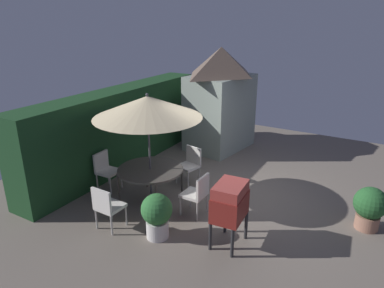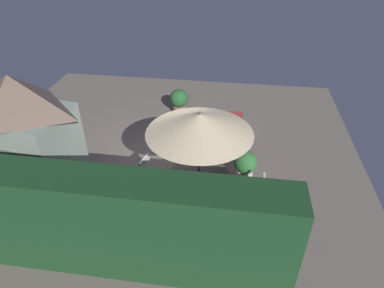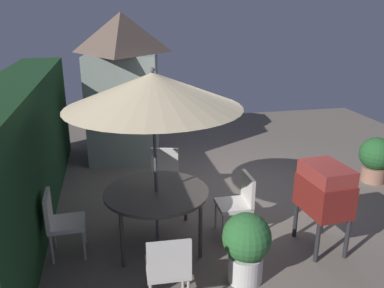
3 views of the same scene
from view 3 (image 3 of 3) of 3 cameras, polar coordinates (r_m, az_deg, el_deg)
ground_plane at (r=7.15m, az=6.71°, el=-7.15°), size 11.00×11.00×0.00m
hedge_backdrop at (r=6.56m, az=-23.34°, el=-1.05°), size 6.24×0.81×2.11m
garden_shed at (r=8.85m, az=-9.71°, el=8.46°), size 2.26×1.78×3.06m
patio_table at (r=5.45m, az=-5.12°, el=-7.22°), size 1.42×1.42×0.78m
patio_umbrella at (r=5.00m, az=-5.59°, el=7.66°), size 2.26×2.26×2.44m
bbq_grill at (r=5.54m, az=18.47°, el=-6.34°), size 0.74×0.55×1.20m
chair_near_shed at (r=5.52m, az=-18.47°, el=-10.20°), size 0.48×0.48×0.90m
chair_far_side at (r=4.42m, az=-3.43°, el=-17.09°), size 0.48×0.48×0.90m
chair_toward_hedge at (r=5.77m, az=6.77°, el=-7.99°), size 0.46×0.47×0.90m
chair_toward_house at (r=6.69m, az=-4.00°, el=-4.04°), size 0.55×0.55×0.90m
potted_plant_by_shed at (r=8.19m, az=24.84°, el=-1.79°), size 0.62×0.62×0.86m
potted_plant_by_grill at (r=4.85m, az=7.80°, el=-14.07°), size 0.58×0.58×0.88m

